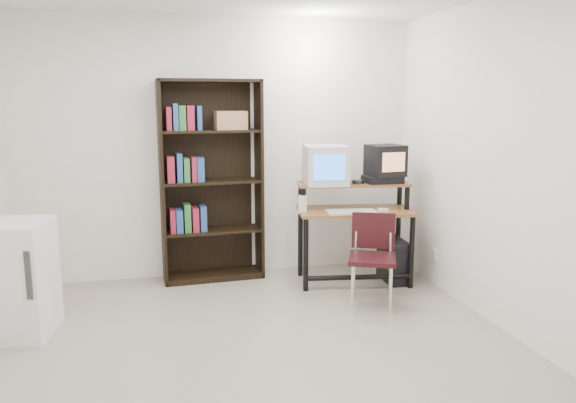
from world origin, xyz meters
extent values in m
cube|color=#A79B8B|center=(0.00, 0.00, -0.01)|extent=(4.00, 4.00, 0.01)
cube|color=white|center=(0.00, 2.00, 1.30)|extent=(4.00, 0.01, 2.60)
cube|color=white|center=(0.00, -2.00, 1.30)|extent=(4.00, 0.01, 2.60)
cube|color=white|center=(2.00, 0.00, 1.30)|extent=(0.01, 4.00, 2.60)
cube|color=brown|center=(1.25, 1.40, 0.72)|extent=(1.17, 0.70, 0.03)
cube|color=brown|center=(1.27, 1.51, 0.97)|extent=(1.14, 0.48, 0.02)
cylinder|color=black|center=(0.71, 1.24, 0.36)|extent=(0.05, 0.05, 0.72)
cylinder|color=black|center=(1.72, 1.10, 0.36)|extent=(0.05, 0.05, 0.72)
cylinder|color=black|center=(0.78, 1.71, 0.49)|extent=(0.05, 0.05, 0.98)
cylinder|color=black|center=(1.79, 1.56, 0.49)|extent=(0.05, 0.05, 0.98)
cylinder|color=black|center=(1.22, 1.17, 0.12)|extent=(1.02, 0.19, 0.05)
cube|color=beige|center=(0.99, 1.56, 1.16)|extent=(0.44, 0.44, 0.38)
cube|color=blue|center=(0.97, 1.36, 1.16)|extent=(0.30, 0.04, 0.24)
cube|color=black|center=(1.55, 1.46, 1.01)|extent=(0.37, 0.27, 0.08)
cube|color=black|center=(1.58, 1.47, 1.20)|extent=(0.36, 0.35, 0.31)
cube|color=tan|center=(1.60, 1.31, 1.20)|extent=(0.24, 0.04, 0.18)
cylinder|color=#26262B|center=(1.30, 1.46, 0.99)|extent=(0.14, 0.14, 0.05)
cube|color=beige|center=(1.16, 1.26, 0.74)|extent=(0.49, 0.26, 0.03)
cube|color=black|center=(1.51, 1.30, 0.72)|extent=(0.27, 0.24, 0.01)
cube|color=white|center=(1.49, 1.28, 0.74)|extent=(0.11, 0.09, 0.03)
cube|color=beige|center=(0.73, 1.43, 0.80)|extent=(0.10, 0.09, 0.17)
cube|color=black|center=(1.65, 1.35, 0.21)|extent=(0.23, 0.46, 0.42)
cube|color=black|center=(1.18, 0.73, 0.43)|extent=(0.52, 0.52, 0.04)
cube|color=black|center=(1.24, 0.90, 0.64)|extent=(0.37, 0.18, 0.33)
cylinder|color=silver|center=(0.96, 0.64, 0.21)|extent=(0.02, 0.02, 0.41)
cylinder|color=silver|center=(1.26, 0.52, 0.21)|extent=(0.02, 0.02, 0.41)
cylinder|color=silver|center=(1.09, 0.94, 0.21)|extent=(0.02, 0.02, 0.41)
cylinder|color=silver|center=(1.39, 0.82, 0.21)|extent=(0.02, 0.02, 0.41)
cube|color=black|center=(-0.58, 1.80, 1.00)|extent=(0.05, 0.33, 1.99)
cube|color=black|center=(0.38, 1.86, 1.00)|extent=(0.05, 0.33, 1.99)
cube|color=black|center=(-0.11, 1.99, 1.00)|extent=(0.99, 0.08, 1.99)
cube|color=black|center=(-0.10, 1.83, 1.98)|extent=(1.01, 0.39, 0.03)
cube|color=black|center=(-0.10, 1.83, 0.03)|extent=(1.01, 0.39, 0.06)
cube|color=black|center=(-0.10, 1.83, 0.50)|extent=(0.95, 0.36, 0.03)
cube|color=black|center=(-0.10, 1.83, 1.00)|extent=(0.95, 0.36, 0.03)
cube|color=black|center=(-0.10, 1.83, 1.49)|extent=(0.95, 0.36, 0.02)
cube|color=#9A6E4E|center=(0.10, 1.84, 1.60)|extent=(0.31, 0.26, 0.18)
cube|color=white|center=(-1.72, 0.78, 0.45)|extent=(0.60, 0.60, 0.90)
cube|color=#333333|center=(-1.55, 0.48, 0.56)|extent=(0.04, 0.02, 0.36)
cube|color=beige|center=(1.99, 1.15, 0.30)|extent=(0.02, 0.08, 0.12)
camera|label=1|loc=(-0.61, -3.69, 1.81)|focal=35.00mm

